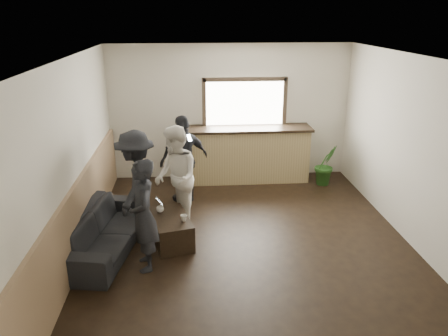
{
  "coord_description": "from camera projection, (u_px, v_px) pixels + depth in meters",
  "views": [
    {
      "loc": [
        -0.83,
        -5.96,
        3.38
      ],
      "look_at": [
        -0.33,
        0.4,
        1.1
      ],
      "focal_mm": 35.0,
      "sensor_mm": 36.0,
      "label": 1
    }
  ],
  "objects": [
    {
      "name": "ground",
      "position": [
        247.0,
        242.0,
        6.79
      ],
      "size": [
        5.0,
        6.0,
        0.01
      ],
      "primitive_type": "cube",
      "color": "black"
    },
    {
      "name": "room_shell",
      "position": [
        198.0,
        154.0,
        6.24
      ],
      "size": [
        5.01,
        6.01,
        2.8
      ],
      "color": "silver",
      "rests_on": "ground"
    },
    {
      "name": "bar_counter",
      "position": [
        245.0,
        151.0,
        9.13
      ],
      "size": [
        2.7,
        0.68,
        2.13
      ],
      "color": "#9D8655",
      "rests_on": "ground"
    },
    {
      "name": "sofa",
      "position": [
        105.0,
        231.0,
        6.5
      ],
      "size": [
        1.19,
        2.23,
        0.62
      ],
      "primitive_type": "imported",
      "rotation": [
        0.0,
        0.0,
        1.39
      ],
      "color": "black",
      "rests_on": "ground"
    },
    {
      "name": "coffee_table",
      "position": [
        171.0,
        229.0,
        6.75
      ],
      "size": [
        0.75,
        1.05,
        0.42
      ],
      "primitive_type": "cube",
      "rotation": [
        0.0,
        0.0,
        0.25
      ],
      "color": "black",
      "rests_on": "ground"
    },
    {
      "name": "cup_a",
      "position": [
        160.0,
        209.0,
        6.83
      ],
      "size": [
        0.14,
        0.14,
        0.09
      ],
      "primitive_type": "imported",
      "rotation": [
        0.0,
        0.0,
        3.44
      ],
      "color": "silver",
      "rests_on": "coffee_table"
    },
    {
      "name": "cup_b",
      "position": [
        184.0,
        218.0,
        6.54
      ],
      "size": [
        0.13,
        0.13,
        0.09
      ],
      "primitive_type": "imported",
      "rotation": [
        0.0,
        0.0,
        4.41
      ],
      "color": "silver",
      "rests_on": "coffee_table"
    },
    {
      "name": "potted_plant",
      "position": [
        326.0,
        165.0,
        8.95
      ],
      "size": [
        0.57,
        0.52,
        0.85
      ],
      "primitive_type": "imported",
      "rotation": [
        0.0,
        0.0,
        0.37
      ],
      "color": "#2D6623",
      "rests_on": "ground"
    },
    {
      "name": "person_a",
      "position": [
        144.0,
        216.0,
        5.88
      ],
      "size": [
        0.51,
        0.64,
        1.58
      ],
      "rotation": [
        0.0,
        0.0,
        -1.39
      ],
      "color": "black",
      "rests_on": "ground"
    },
    {
      "name": "person_b",
      "position": [
        176.0,
        178.0,
        7.06
      ],
      "size": [
        0.84,
        0.97,
        1.7
      ],
      "rotation": [
        0.0,
        0.0,
        -1.3
      ],
      "color": "white",
      "rests_on": "ground"
    },
    {
      "name": "person_c",
      "position": [
        136.0,
        183.0,
        6.84
      ],
      "size": [
        0.82,
        1.19,
        1.7
      ],
      "rotation": [
        0.0,
        0.0,
        -1.76
      ],
      "color": "black",
      "rests_on": "ground"
    },
    {
      "name": "person_d",
      "position": [
        184.0,
        159.0,
        8.02
      ],
      "size": [
        1.04,
        0.82,
        1.65
      ],
      "rotation": [
        0.0,
        0.0,
        -2.64
      ],
      "color": "black",
      "rests_on": "ground"
    }
  ]
}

